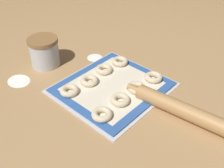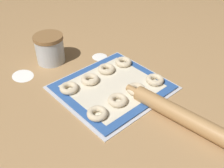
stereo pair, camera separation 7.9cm
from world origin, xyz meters
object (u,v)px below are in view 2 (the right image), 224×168
(bagel_back_far_left, at_px, (69,88))
(bagel_front_far_left, at_px, (97,113))
(bagel_back_mid_left, at_px, (90,79))
(bagel_back_far_right, at_px, (123,62))
(bagel_front_mid_right, at_px, (136,89))
(bagel_front_mid_left, at_px, (118,100))
(bagel_front_far_right, at_px, (155,80))
(bagel_back_mid_right, at_px, (106,69))
(baking_tray, at_px, (112,88))
(rolling_pin, at_px, (179,115))
(flour_canister, at_px, (50,49))

(bagel_back_far_left, bearing_deg, bagel_front_far_left, -93.06)
(bagel_back_mid_left, relative_size, bagel_back_far_right, 1.00)
(bagel_front_mid_right, bearing_deg, bagel_front_mid_left, 179.82)
(bagel_front_far_right, xyz_separation_m, bagel_back_mid_right, (-0.09, 0.19, 0.00))
(baking_tray, height_order, rolling_pin, rolling_pin)
(bagel_front_mid_left, height_order, flour_canister, flour_canister)
(baking_tray, relative_size, bagel_back_far_right, 5.63)
(bagel_front_far_left, bearing_deg, rolling_pin, -44.56)
(bagel_front_far_right, bearing_deg, bagel_back_far_left, 146.85)
(bagel_front_mid_left, relative_size, rolling_pin, 0.16)
(rolling_pin, bearing_deg, bagel_back_far_left, 116.57)
(bagel_back_mid_right, height_order, bagel_back_far_right, same)
(bagel_back_mid_right, bearing_deg, rolling_pin, -90.68)
(bagel_front_mid_left, relative_size, bagel_front_mid_right, 1.00)
(bagel_front_mid_right, relative_size, bagel_back_mid_left, 1.00)
(baking_tray, distance_m, flour_canister, 0.35)
(bagel_front_mid_left, height_order, bagel_back_mid_right, same)
(bagel_front_mid_left, height_order, bagel_front_mid_right, same)
(flour_canister, bearing_deg, bagel_back_mid_right, -63.63)
(bagel_back_mid_left, height_order, flour_canister, flour_canister)
(bagel_front_mid_left, bearing_deg, bagel_back_far_right, 41.15)
(baking_tray, xyz_separation_m, rolling_pin, (0.05, -0.29, 0.02))
(flour_canister, bearing_deg, bagel_back_far_right, -49.85)
(flour_canister, xyz_separation_m, rolling_pin, (0.12, -0.62, -0.04))
(bagel_back_mid_right, bearing_deg, bagel_front_far_right, -63.72)
(bagel_front_mid_left, bearing_deg, bagel_back_far_left, 116.78)
(bagel_front_mid_right, distance_m, bagel_back_far_right, 0.20)
(baking_tray, xyz_separation_m, bagel_back_mid_right, (0.05, 0.09, 0.02))
(bagel_front_far_right, bearing_deg, flour_canister, 116.33)
(bagel_front_mid_left, bearing_deg, bagel_back_mid_left, 88.26)
(bagel_back_mid_right, height_order, flour_canister, flour_canister)
(bagel_front_mid_right, distance_m, bagel_back_mid_right, 0.18)
(bagel_back_mid_right, xyz_separation_m, flour_canister, (-0.12, 0.24, 0.04))
(bagel_front_far_right, distance_m, rolling_pin, 0.21)
(flour_canister, bearing_deg, bagel_back_far_left, -106.38)
(bagel_front_mid_right, bearing_deg, flour_canister, 104.94)
(bagel_front_mid_right, xyz_separation_m, rolling_pin, (0.00, -0.20, 0.01))
(baking_tray, height_order, bagel_back_far_left, bagel_back_far_left)
(baking_tray, distance_m, bagel_back_far_right, 0.17)
(bagel_front_far_right, xyz_separation_m, flour_canister, (-0.21, 0.43, 0.04))
(rolling_pin, bearing_deg, bagel_back_far_right, 75.31)
(bagel_front_far_left, xyz_separation_m, bagel_back_far_left, (0.01, 0.18, 0.00))
(bagel_front_far_left, xyz_separation_m, bagel_back_mid_left, (0.10, 0.17, 0.00))
(bagel_front_mid_right, bearing_deg, bagel_back_mid_right, 87.56)
(bagel_front_far_right, bearing_deg, bagel_front_mid_left, 177.33)
(bagel_front_far_left, distance_m, bagel_back_mid_right, 0.27)
(flour_canister, bearing_deg, bagel_front_mid_right, -75.06)
(bagel_front_mid_left, relative_size, bagel_back_mid_right, 1.00)
(bagel_front_far_right, relative_size, flour_canister, 0.56)
(bagel_back_far_right, distance_m, rolling_pin, 0.38)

